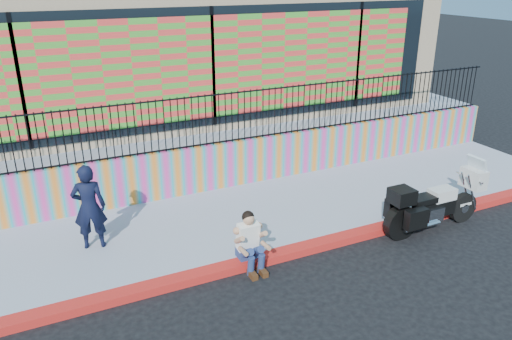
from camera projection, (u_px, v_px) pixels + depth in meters
ground at (296, 254)px, 9.44m from camera, size 90.00×90.00×0.00m
red_curb at (296, 251)px, 9.42m from camera, size 16.00×0.30×0.15m
sidewalk at (258, 215)px, 10.80m from camera, size 16.00×3.00×0.15m
mural_wall at (229, 164)px, 11.91m from camera, size 16.00×0.20×1.10m
metal_fence at (228, 117)px, 11.48m from camera, size 15.80×0.04×1.20m
elevated_platform at (169, 115)px, 16.21m from camera, size 16.00×10.00×1.25m
storefront_building at (165, 33)px, 15.06m from camera, size 14.00×8.06×4.00m
police_motorcycle at (433, 203)px, 10.12m from camera, size 2.32×0.77×1.45m
police_officer at (89, 207)px, 9.12m from camera, size 0.67×0.51×1.65m
seated_man at (251, 247)px, 8.82m from camera, size 0.54×0.71×1.06m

